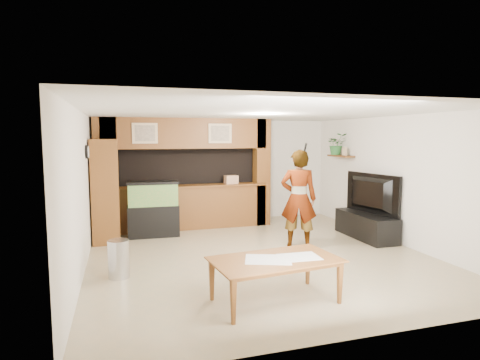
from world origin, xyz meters
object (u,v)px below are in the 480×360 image
object	(u,v)px
dining_table	(276,281)
person	(299,199)
pantry_cabinet	(106,191)
aquarium	(153,210)
television	(367,194)

from	to	relation	value
dining_table	person	bearing A→B (deg)	52.88
pantry_cabinet	aquarium	size ratio (longest dim) A/B	1.75
television	dining_table	xyz separation A→B (m)	(-3.14, -2.62, -0.67)
aquarium	television	size ratio (longest dim) A/B	0.81
pantry_cabinet	television	distance (m)	5.52
person	dining_table	world-z (taller)	person
aquarium	person	bearing A→B (deg)	-29.46
television	pantry_cabinet	bearing A→B (deg)	66.24
dining_table	pantry_cabinet	bearing A→B (deg)	112.87
television	person	size ratio (longest dim) A/B	0.78
pantry_cabinet	person	world-z (taller)	pantry_cabinet
aquarium	television	world-z (taller)	television
pantry_cabinet	person	size ratio (longest dim) A/B	1.10
pantry_cabinet	dining_table	world-z (taller)	pantry_cabinet
television	dining_table	bearing A→B (deg)	120.17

